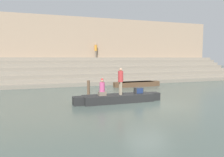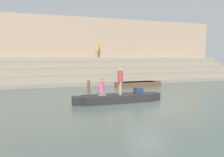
{
  "view_description": "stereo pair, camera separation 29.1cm",
  "coord_description": "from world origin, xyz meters",
  "px_view_note": "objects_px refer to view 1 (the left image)",
  "views": [
    {
      "loc": [
        -6.34,
        -11.59,
        2.77
      ],
      "look_at": [
        -1.52,
        2.26,
        1.4
      ],
      "focal_mm": 35.0,
      "sensor_mm": 36.0,
      "label": 1
    },
    {
      "loc": [
        -6.07,
        -11.68,
        2.77
      ],
      "look_at": [
        -1.52,
        2.26,
        1.4
      ],
      "focal_mm": 35.0,
      "sensor_mm": 36.0,
      "label": 2
    }
  ],
  "objects_px": {
    "person_rowing": "(102,89)",
    "tv_set": "(139,90)",
    "rowboat_main": "(118,98)",
    "mooring_post": "(88,90)",
    "person_on_steps": "(96,49)",
    "person_standing": "(121,79)",
    "moored_boat_shore": "(137,84)"
  },
  "relations": [
    {
      "from": "person_standing",
      "to": "person_on_steps",
      "type": "bearing_deg",
      "value": 76.1
    },
    {
      "from": "person_rowing",
      "to": "person_standing",
      "type": "bearing_deg",
      "value": -13.97
    },
    {
      "from": "person_standing",
      "to": "moored_boat_shore",
      "type": "distance_m",
      "value": 8.22
    },
    {
      "from": "tv_set",
      "to": "person_rowing",
      "type": "bearing_deg",
      "value": 175.09
    },
    {
      "from": "mooring_post",
      "to": "person_on_steps",
      "type": "height_order",
      "value": "person_on_steps"
    },
    {
      "from": "rowboat_main",
      "to": "moored_boat_shore",
      "type": "distance_m",
      "value": 8.07
    },
    {
      "from": "mooring_post",
      "to": "person_on_steps",
      "type": "xyz_separation_m",
      "value": [
        3.67,
        11.72,
        3.19
      ]
    },
    {
      "from": "rowboat_main",
      "to": "moored_boat_shore",
      "type": "xyz_separation_m",
      "value": [
        4.51,
        6.69,
        -0.02
      ]
    },
    {
      "from": "person_standing",
      "to": "tv_set",
      "type": "height_order",
      "value": "person_standing"
    },
    {
      "from": "person_rowing",
      "to": "moored_boat_shore",
      "type": "xyz_separation_m",
      "value": [
        5.57,
        6.72,
        -0.68
      ]
    },
    {
      "from": "person_rowing",
      "to": "rowboat_main",
      "type": "bearing_deg",
      "value": -6.77
    },
    {
      "from": "person_rowing",
      "to": "tv_set",
      "type": "xyz_separation_m",
      "value": [
        2.4,
        -0.11,
        -0.22
      ]
    },
    {
      "from": "mooring_post",
      "to": "person_on_steps",
      "type": "distance_m",
      "value": 12.69
    },
    {
      "from": "tv_set",
      "to": "moored_boat_shore",
      "type": "bearing_deg",
      "value": 62.76
    },
    {
      "from": "moored_boat_shore",
      "to": "mooring_post",
      "type": "distance_m",
      "value": 7.85
    },
    {
      "from": "rowboat_main",
      "to": "mooring_post",
      "type": "distance_m",
      "value": 2.29
    },
    {
      "from": "rowboat_main",
      "to": "person_on_steps",
      "type": "distance_m",
      "value": 14.03
    },
    {
      "from": "moored_boat_shore",
      "to": "rowboat_main",
      "type": "bearing_deg",
      "value": -121.71
    },
    {
      "from": "person_standing",
      "to": "tv_set",
      "type": "bearing_deg",
      "value": -5.08
    },
    {
      "from": "person_standing",
      "to": "person_on_steps",
      "type": "distance_m",
      "value": 13.9
    },
    {
      "from": "person_standing",
      "to": "mooring_post",
      "type": "relative_size",
      "value": 1.32
    },
    {
      "from": "person_standing",
      "to": "tv_set",
      "type": "relative_size",
      "value": 3.24
    },
    {
      "from": "moored_boat_shore",
      "to": "person_on_steps",
      "type": "height_order",
      "value": "person_on_steps"
    },
    {
      "from": "person_standing",
      "to": "person_on_steps",
      "type": "xyz_separation_m",
      "value": [
        2.06,
        13.54,
        2.36
      ]
    },
    {
      "from": "tv_set",
      "to": "mooring_post",
      "type": "distance_m",
      "value": 3.39
    },
    {
      "from": "tv_set",
      "to": "moored_boat_shore",
      "type": "relative_size",
      "value": 0.11
    },
    {
      "from": "moored_boat_shore",
      "to": "person_rowing",
      "type": "bearing_deg",
      "value": -127.38
    },
    {
      "from": "tv_set",
      "to": "person_on_steps",
      "type": "distance_m",
      "value": 13.91
    },
    {
      "from": "rowboat_main",
      "to": "mooring_post",
      "type": "height_order",
      "value": "mooring_post"
    },
    {
      "from": "rowboat_main",
      "to": "person_on_steps",
      "type": "xyz_separation_m",
      "value": [
        2.15,
        13.4,
        3.56
      ]
    },
    {
      "from": "tv_set",
      "to": "rowboat_main",
      "type": "bearing_deg",
      "value": 171.73
    },
    {
      "from": "person_rowing",
      "to": "tv_set",
      "type": "relative_size",
      "value": 2.04
    }
  ]
}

